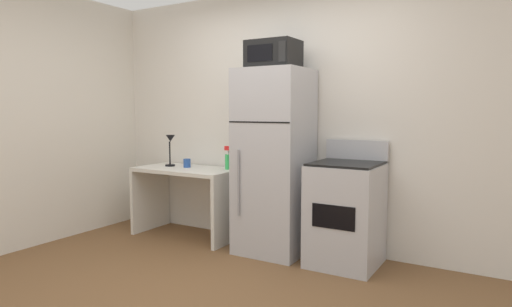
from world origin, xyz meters
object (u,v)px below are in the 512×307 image
object	(u,v)px
desk	(187,189)
spray_bottle	(228,160)
microwave	(273,55)
coffee_mug	(187,163)
refrigerator	(274,162)
oven_range	(346,213)
desk_lamp	(170,145)

from	to	relation	value
desk	spray_bottle	size ratio (longest dim) A/B	4.59
spray_bottle	microwave	bearing A→B (deg)	-14.27
coffee_mug	refrigerator	xyz separation A→B (m)	(1.11, -0.04, 0.08)
coffee_mug	oven_range	xyz separation A→B (m)	(1.83, -0.04, -0.33)
spray_bottle	microwave	xyz separation A→B (m)	(0.63, -0.16, 1.04)
coffee_mug	spray_bottle	world-z (taller)	spray_bottle
desk_lamp	microwave	bearing A→B (deg)	-1.98
coffee_mug	desk_lamp	bearing A→B (deg)	-175.19
desk	coffee_mug	size ratio (longest dim) A/B	12.03
refrigerator	microwave	xyz separation A→B (m)	(0.00, -0.02, 1.01)
spray_bottle	refrigerator	size ratio (longest dim) A/B	0.14
spray_bottle	microwave	world-z (taller)	microwave
spray_bottle	desk_lamp	bearing A→B (deg)	-170.74
refrigerator	coffee_mug	bearing A→B (deg)	177.75
spray_bottle	oven_range	distance (m)	1.41
desk	spray_bottle	distance (m)	0.57
desk	refrigerator	world-z (taller)	refrigerator
desk_lamp	oven_range	xyz separation A→B (m)	(2.05, -0.02, -0.52)
spray_bottle	microwave	distance (m)	1.23
desk	refrigerator	bearing A→B (deg)	-0.16
coffee_mug	desk	bearing A→B (deg)	-50.69
spray_bottle	oven_range	xyz separation A→B (m)	(1.35, -0.14, -0.38)
desk_lamp	coffee_mug	size ratio (longest dim) A/B	3.72
refrigerator	oven_range	bearing A→B (deg)	0.24
refrigerator	oven_range	world-z (taller)	refrigerator
coffee_mug	microwave	xyz separation A→B (m)	(1.11, -0.06, 1.10)
desk	refrigerator	distance (m)	1.13
desk_lamp	oven_range	distance (m)	2.12
desk_lamp	refrigerator	bearing A→B (deg)	-1.07
desk	microwave	distance (m)	1.74
coffee_mug	microwave	bearing A→B (deg)	-3.34
refrigerator	oven_range	xyz separation A→B (m)	(0.72, 0.00, -0.42)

